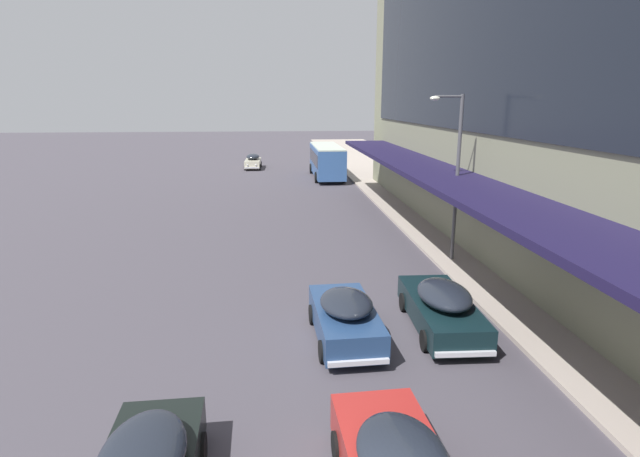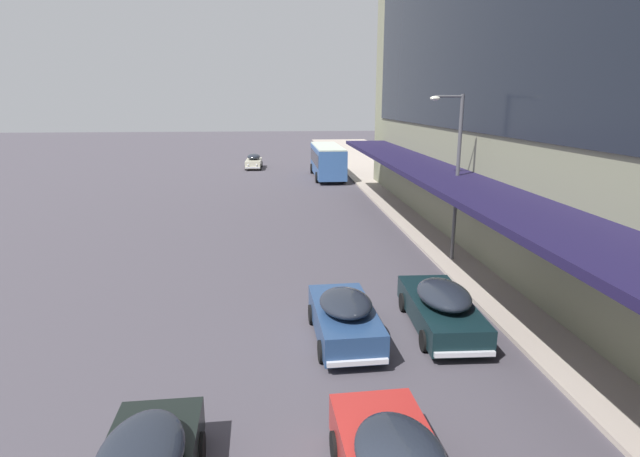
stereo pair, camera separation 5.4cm
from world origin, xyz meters
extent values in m
cube|color=#375F9F|center=(3.90, 42.10, 1.66)|extent=(2.53, 9.49, 2.63)
cube|color=black|center=(3.90, 42.10, 1.98)|extent=(2.57, 8.74, 1.16)
cube|color=silver|center=(3.90, 42.10, 3.03)|extent=(2.43, 9.49, 0.12)
cube|color=black|center=(3.89, 46.88, 2.73)|extent=(1.26, 0.06, 0.36)
cylinder|color=black|center=(2.63, 45.32, 0.50)|extent=(0.25, 1.00, 1.00)
cylinder|color=black|center=(5.15, 45.33, 0.50)|extent=(0.25, 1.00, 1.00)
cylinder|color=black|center=(2.64, 39.15, 0.50)|extent=(0.25, 1.00, 1.00)
cylinder|color=black|center=(5.16, 39.16, 0.50)|extent=(0.25, 1.00, 1.00)
cube|color=navy|center=(0.89, 8.56, 0.64)|extent=(1.92, 4.17, 0.84)
ellipsoid|color=#1E232D|center=(0.90, 8.36, 1.31)|extent=(1.64, 2.32, 0.56)
cube|color=silver|center=(0.82, 10.67, 0.37)|extent=(1.68, 0.18, 0.14)
cube|color=silver|center=(0.97, 6.46, 0.37)|extent=(1.68, 0.18, 0.14)
sphere|color=silver|center=(0.33, 10.62, 0.69)|extent=(0.18, 0.18, 0.18)
sphere|color=silver|center=(1.30, 10.65, 0.69)|extent=(0.18, 0.18, 0.18)
cylinder|color=black|center=(-0.04, 9.80, 0.32)|extent=(0.16, 0.64, 0.64)
cylinder|color=black|center=(1.73, 9.87, 0.32)|extent=(0.16, 0.64, 0.64)
cylinder|color=black|center=(0.05, 7.26, 0.32)|extent=(0.16, 0.64, 0.64)
cylinder|color=black|center=(1.82, 7.32, 0.32)|extent=(0.16, 0.64, 0.64)
ellipsoid|color=#1E232D|center=(0.92, 1.76, 1.27)|extent=(1.66, 2.37, 0.51)
cube|color=silver|center=(0.82, 4.11, 0.37)|extent=(1.69, 0.20, 0.14)
sphere|color=silver|center=(0.33, 4.06, 0.68)|extent=(0.18, 0.18, 0.18)
sphere|color=silver|center=(1.30, 4.10, 0.68)|extent=(0.18, 0.18, 0.18)
cylinder|color=black|center=(-0.03, 3.23, 0.32)|extent=(0.17, 0.65, 0.64)
cylinder|color=black|center=(1.74, 3.31, 0.32)|extent=(0.17, 0.65, 0.64)
cube|color=black|center=(4.09, 9.04, 0.61)|extent=(1.98, 4.76, 0.77)
ellipsoid|color=#1E232D|center=(4.08, 8.81, 1.28)|extent=(1.69, 2.64, 0.63)
cube|color=silver|center=(4.17, 11.44, 0.37)|extent=(1.72, 0.18, 0.14)
cube|color=silver|center=(4.00, 6.65, 0.37)|extent=(1.72, 0.18, 0.14)
sphere|color=silver|center=(3.67, 11.43, 0.66)|extent=(0.18, 0.18, 0.18)
sphere|color=silver|center=(4.67, 11.39, 0.66)|extent=(0.18, 0.18, 0.18)
cylinder|color=black|center=(3.23, 10.53, 0.32)|extent=(0.16, 0.64, 0.64)
cylinder|color=black|center=(5.04, 10.47, 0.32)|extent=(0.16, 0.64, 0.64)
cylinder|color=black|center=(3.13, 7.62, 0.32)|extent=(0.16, 0.64, 0.64)
cylinder|color=black|center=(4.94, 7.56, 0.32)|extent=(0.16, 0.64, 0.64)
ellipsoid|color=#1E232D|center=(-3.57, 2.23, 1.21)|extent=(1.57, 2.54, 0.56)
cube|color=silver|center=(-3.63, 4.33, 0.37)|extent=(1.62, 0.17, 0.14)
cylinder|color=black|center=(-2.75, 3.44, 0.32)|extent=(0.16, 0.64, 0.64)
cylinder|color=black|center=(-4.45, 3.39, 0.32)|extent=(0.16, 0.64, 0.64)
cube|color=beige|center=(-3.42, 49.74, 0.60)|extent=(1.72, 4.38, 0.76)
ellipsoid|color=#1E232D|center=(-3.42, 49.96, 1.28)|extent=(1.47, 2.42, 0.65)
cube|color=silver|center=(-3.48, 47.52, 0.37)|extent=(1.53, 0.16, 0.14)
cube|color=silver|center=(-3.37, 51.96, 0.37)|extent=(1.53, 0.16, 0.14)
sphere|color=silver|center=(-3.04, 47.54, 0.65)|extent=(0.18, 0.18, 0.18)
sphere|color=silver|center=(-3.92, 47.57, 0.65)|extent=(0.18, 0.18, 0.18)
cylinder|color=black|center=(-2.65, 48.38, 0.32)|extent=(0.16, 0.64, 0.64)
cylinder|color=black|center=(-4.26, 48.42, 0.32)|extent=(0.16, 0.64, 0.64)
cylinder|color=black|center=(-2.59, 51.07, 0.32)|extent=(0.16, 0.64, 0.64)
cylinder|color=black|center=(-4.19, 51.11, 0.32)|extent=(0.16, 0.64, 0.64)
cylinder|color=#4C4C51|center=(6.88, 15.75, 3.81)|extent=(0.16, 0.16, 7.32)
cylinder|color=#4C4C51|center=(6.28, 15.75, 7.37)|extent=(1.20, 0.10, 0.10)
ellipsoid|color=silver|center=(5.68, 15.75, 7.29)|extent=(0.44, 0.28, 0.20)
camera|label=1|loc=(-1.18, -5.44, 7.16)|focal=28.00mm
camera|label=2|loc=(-1.12, -5.45, 7.16)|focal=28.00mm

